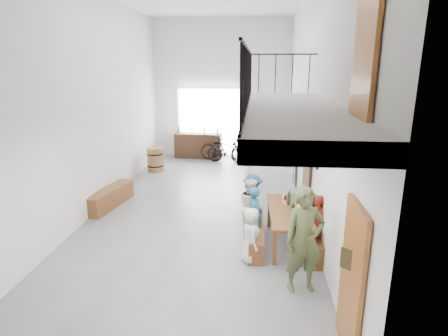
# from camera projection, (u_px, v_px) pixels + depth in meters

# --- Properties ---
(floor) EXTENTS (12.00, 12.00, 0.00)m
(floor) POSITION_uv_depth(u_px,v_px,m) (201.00, 209.00, 10.07)
(floor) COLOR #5F5F62
(floor) RESTS_ON ground
(room_walls) EXTENTS (12.00, 12.00, 12.00)m
(room_walls) POSITION_uv_depth(u_px,v_px,m) (199.00, 73.00, 9.11)
(room_walls) COLOR white
(room_walls) RESTS_ON ground
(gateway_portal) EXTENTS (2.80, 0.08, 2.80)m
(gateway_portal) POSITION_uv_depth(u_px,v_px,m) (212.00, 123.00, 15.42)
(gateway_portal) COLOR white
(gateway_portal) RESTS_ON ground
(right_wall_decor) EXTENTS (0.07, 8.28, 5.07)m
(right_wall_decor) POSITION_uv_depth(u_px,v_px,m) (319.00, 168.00, 7.58)
(right_wall_decor) COLOR #98501C
(right_wall_decor) RESTS_ON ground
(balcony) EXTENTS (1.52, 5.62, 4.00)m
(balcony) POSITION_uv_depth(u_px,v_px,m) (291.00, 115.00, 6.10)
(balcony) COLOR silver
(balcony) RESTS_ON ground
(tasting_table) EXTENTS (0.90, 2.07, 0.79)m
(tasting_table) POSITION_uv_depth(u_px,v_px,m) (289.00, 214.00, 7.93)
(tasting_table) COLOR brown
(tasting_table) RESTS_ON ground
(bench_inner) EXTENTS (0.33, 1.92, 0.44)m
(bench_inner) POSITION_uv_depth(u_px,v_px,m) (256.00, 234.00, 8.08)
(bench_inner) COLOR brown
(bench_inner) RESTS_ON ground
(bench_wall) EXTENTS (0.52, 2.00, 0.46)m
(bench_wall) POSITION_uv_depth(u_px,v_px,m) (308.00, 237.00, 7.95)
(bench_wall) COLOR brown
(bench_wall) RESTS_ON ground
(tableware) EXTENTS (0.38, 1.12, 0.35)m
(tableware) POSITION_uv_depth(u_px,v_px,m) (293.00, 206.00, 7.77)
(tableware) COLOR black
(tableware) RESTS_ON tasting_table
(side_bench) EXTENTS (0.73, 1.88, 0.52)m
(side_bench) POSITION_uv_depth(u_px,v_px,m) (110.00, 197.00, 10.19)
(side_bench) COLOR brown
(side_bench) RESTS_ON ground
(oak_barrel) EXTENTS (0.59, 0.59, 0.87)m
(oak_barrel) POSITION_uv_depth(u_px,v_px,m) (155.00, 159.00, 13.50)
(oak_barrel) COLOR brown
(oak_barrel) RESTS_ON ground
(serving_counter) EXTENTS (1.95, 0.64, 1.02)m
(serving_counter) POSITION_uv_depth(u_px,v_px,m) (198.00, 146.00, 15.43)
(serving_counter) COLOR #3E2516
(serving_counter) RESTS_ON ground
(counter_bottles) EXTENTS (1.68, 0.21, 0.28)m
(counter_bottles) POSITION_uv_depth(u_px,v_px,m) (198.00, 130.00, 15.25)
(counter_bottles) COLOR black
(counter_bottles) RESTS_ON serving_counter
(guest_left_a) EXTENTS (0.45, 0.61, 1.12)m
(guest_left_a) POSITION_uv_depth(u_px,v_px,m) (251.00, 235.00, 7.26)
(guest_left_a) COLOR silver
(guest_left_a) RESTS_ON ground
(guest_left_b) EXTENTS (0.47, 0.56, 1.30)m
(guest_left_b) POSITION_uv_depth(u_px,v_px,m) (255.00, 216.00, 7.96)
(guest_left_b) COLOR #215870
(guest_left_b) RESTS_ON ground
(guest_left_c) EXTENTS (0.71, 0.78, 1.31)m
(guest_left_c) POSITION_uv_depth(u_px,v_px,m) (251.00, 206.00, 8.49)
(guest_left_c) COLOR silver
(guest_left_c) RESTS_ON ground
(guest_left_d) EXTENTS (0.69, 0.93, 1.28)m
(guest_left_d) POSITION_uv_depth(u_px,v_px,m) (253.00, 200.00, 8.94)
(guest_left_d) COLOR #215870
(guest_left_d) RESTS_ON ground
(guest_right_a) EXTENTS (0.58, 0.84, 1.32)m
(guest_right_a) POSITION_uv_depth(u_px,v_px,m) (318.00, 226.00, 7.42)
(guest_right_a) COLOR #A7311C
(guest_right_a) RESTS_ON ground
(guest_right_b) EXTENTS (0.73, 1.08, 1.12)m
(guest_right_b) POSITION_uv_depth(u_px,v_px,m) (317.00, 220.00, 7.98)
(guest_right_b) COLOR black
(guest_right_b) RESTS_ON ground
(guest_right_c) EXTENTS (0.48, 0.59, 1.05)m
(guest_right_c) POSITION_uv_depth(u_px,v_px,m) (310.00, 209.00, 8.64)
(guest_right_c) COLOR silver
(guest_right_c) RESTS_ON ground
(host_standing) EXTENTS (0.76, 0.58, 1.86)m
(host_standing) POSITION_uv_depth(u_px,v_px,m) (304.00, 240.00, 6.26)
(host_standing) COLOR #4A5530
(host_standing) RESTS_ON ground
(potted_plant) EXTENTS (0.40, 0.35, 0.41)m
(potted_plant) POSITION_uv_depth(u_px,v_px,m) (293.00, 200.00, 10.13)
(potted_plant) COLOR #1F4A19
(potted_plant) RESTS_ON ground
(bicycle_near) EXTENTS (1.99, 0.92, 1.01)m
(bicycle_near) POSITION_uv_depth(u_px,v_px,m) (224.00, 148.00, 14.99)
(bicycle_near) COLOR black
(bicycle_near) RESTS_ON ground
(bicycle_far) EXTENTS (1.61, 0.71, 0.94)m
(bicycle_far) POSITION_uv_depth(u_px,v_px,m) (227.00, 151.00, 14.67)
(bicycle_far) COLOR black
(bicycle_far) RESTS_ON ground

